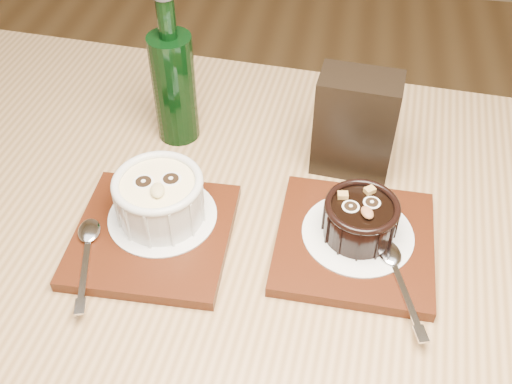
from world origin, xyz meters
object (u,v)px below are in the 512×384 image
condiment_stand (355,124)px  tray_left (153,235)px  ramekin_white (160,196)px  green_bottle (174,84)px  tray_right (354,242)px  ramekin_dark (361,217)px  table (276,310)px

condiment_stand → tray_left: bearing=-142.7°
ramekin_white → condiment_stand: condiment_stand is taller
tray_left → green_bottle: 0.21m
tray_right → ramekin_dark: size_ratio=2.11×
tray_left → green_bottle: size_ratio=0.83×
tray_left → ramekin_white: (0.01, 0.02, 0.04)m
tray_left → ramekin_dark: ramekin_dark is taller
tray_right → condiment_stand: (-0.01, 0.14, 0.06)m
condiment_stand → green_bottle: green_bottle is taller
tray_left → ramekin_white: 0.05m
table → green_bottle: bearing=128.8°
condiment_stand → green_bottle: bearing=173.2°
tray_left → ramekin_dark: (0.24, 0.03, 0.04)m
tray_left → condiment_stand: 0.29m
ramekin_white → table: bearing=-32.9°
table → condiment_stand: size_ratio=8.97×
ramekin_white → ramekin_dark: 0.23m
ramekin_dark → condiment_stand: 0.14m
tray_right → condiment_stand: condiment_stand is taller
tray_left → condiment_stand: (0.22, 0.17, 0.06)m
table → green_bottle: green_bottle is taller
tray_right → condiment_stand: size_ratio=1.29×
tray_right → green_bottle: green_bottle is taller
ramekin_white → condiment_stand: size_ratio=0.75×
table → ramekin_white: ramekin_white is taller
ramekin_white → green_bottle: bearing=80.3°
tray_right → table: bearing=-153.7°
table → ramekin_dark: size_ratio=14.73×
condiment_stand → ramekin_white: bearing=-146.2°
tray_left → ramekin_white: bearing=76.8°
tray_left → tray_right: size_ratio=1.00×
tray_left → ramekin_white: size_ratio=1.71×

